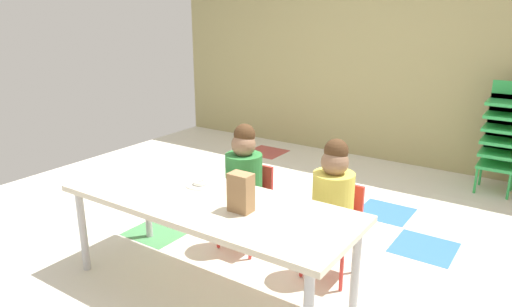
{
  "coord_description": "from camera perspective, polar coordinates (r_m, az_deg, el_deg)",
  "views": [
    {
      "loc": [
        1.59,
        -2.77,
        1.68
      ],
      "look_at": [
        0.11,
        -0.58,
        0.85
      ],
      "focal_mm": 32.78,
      "sensor_mm": 36.0,
      "label": 1
    }
  ],
  "objects": [
    {
      "name": "seated_child_near_camera",
      "position": [
        3.29,
        -1.41,
        -2.65
      ],
      "size": [
        0.34,
        0.34,
        0.92
      ],
      "color": "red",
      "rests_on": "ground_plane"
    },
    {
      "name": "paper_bag_brown",
      "position": [
        2.57,
        -1.86,
        -4.77
      ],
      "size": [
        0.13,
        0.09,
        0.22
      ],
      "primitive_type": "cube",
      "color": "#9E754C",
      "rests_on": "craft_table"
    },
    {
      "name": "ground_plane",
      "position": [
        3.62,
        3.87,
        -10.52
      ],
      "size": [
        5.85,
        4.72,
        0.02
      ],
      "color": "silver"
    },
    {
      "name": "kid_chair_green_stack",
      "position": [
        4.89,
        27.85,
        2.3
      ],
      "size": [
        0.32,
        0.3,
        1.04
      ],
      "color": "green",
      "rests_on": "ground_plane"
    },
    {
      "name": "craft_table",
      "position": [
        2.79,
        -5.96,
        -6.58
      ],
      "size": [
        1.82,
        0.69,
        0.6
      ],
      "color": "beige",
      "rests_on": "ground_plane"
    },
    {
      "name": "seated_child_middle_seat",
      "position": [
        2.97,
        9.45,
        -5.14
      ],
      "size": [
        0.34,
        0.34,
        0.92
      ],
      "color": "red",
      "rests_on": "ground_plane"
    },
    {
      "name": "paper_plate_near_edge",
      "position": [
        2.99,
        -6.83,
        -3.81
      ],
      "size": [
        0.18,
        0.18,
        0.01
      ],
      "primitive_type": "cylinder",
      "color": "white",
      "rests_on": "craft_table"
    },
    {
      "name": "donut_powdered_on_plate",
      "position": [
        2.98,
        -6.84,
        -3.5
      ],
      "size": [
        0.1,
        0.1,
        0.03
      ],
      "primitive_type": "torus",
      "color": "white",
      "rests_on": "craft_table"
    },
    {
      "name": "back_wall",
      "position": [
        5.38,
        17.25,
        12.91
      ],
      "size": [
        5.85,
        0.1,
        2.67
      ],
      "primitive_type": "cube",
      "color": "tan",
      "rests_on": "ground_plane"
    }
  ]
}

